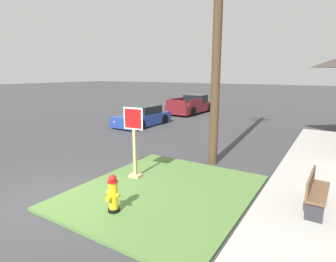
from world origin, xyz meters
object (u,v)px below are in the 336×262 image
Objects in this scene: stop_sign at (134,145)px; fire_hydrant at (113,194)px; street_bench at (315,190)px; pickup_truck_maroon at (192,106)px; parked_sedan_blue at (143,117)px; utility_pole at (219,0)px; manhole_cover at (148,160)px.

fire_hydrant is at bearing -64.64° from stop_sign.
stop_sign reaches higher than street_bench.
fire_hydrant is 17.09m from pickup_truck_maroon.
pickup_truck_maroon reaches higher than fire_hydrant.
parked_sedan_blue is at bearing 123.61° from fire_hydrant.
stop_sign is 5.47m from utility_pole.
fire_hydrant is 11.32m from parked_sedan_blue.
stop_sign is at bearing -118.51° from utility_pole.
stop_sign is 1.49× the size of street_bench.
utility_pole reaches higher than fire_hydrant.
parked_sedan_blue is 6.55m from pickup_truck_maroon.
pickup_truck_maroon reaches higher than parked_sedan_blue.
stop_sign is at bearing -69.83° from pickup_truck_maroon.
pickup_truck_maroon is (0.19, 6.55, 0.07)m from parked_sedan_blue.
manhole_cover is (-0.82, 1.81, -1.12)m from stop_sign.
manhole_cover is 0.17× the size of parked_sedan_blue.
utility_pole is (6.80, -4.74, 5.10)m from parked_sedan_blue.
utility_pole is at bearing 148.52° from street_bench.
fire_hydrant is at bearing -147.19° from street_bench.
parked_sedan_blue reaches higher than fire_hydrant.
street_bench is (4.94, 0.59, -0.55)m from stop_sign.
pickup_truck_maroon is at bearing 110.83° from fire_hydrant.
manhole_cover is at bearing -158.55° from utility_pole.
utility_pole is at bearing 21.45° from manhole_cover.
utility_pole is (2.29, 0.90, 5.63)m from manhole_cover.
fire_hydrant is 0.62× the size of street_bench.
parked_sedan_blue is 0.37× the size of utility_pole.
utility_pole is (0.53, 4.70, 5.12)m from fire_hydrant.
stop_sign is (-0.94, 1.98, 0.62)m from fire_hydrant.
street_bench is at bearing -31.48° from utility_pole.
stop_sign is 5.00m from street_bench.
street_bench is at bearing 6.87° from stop_sign.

